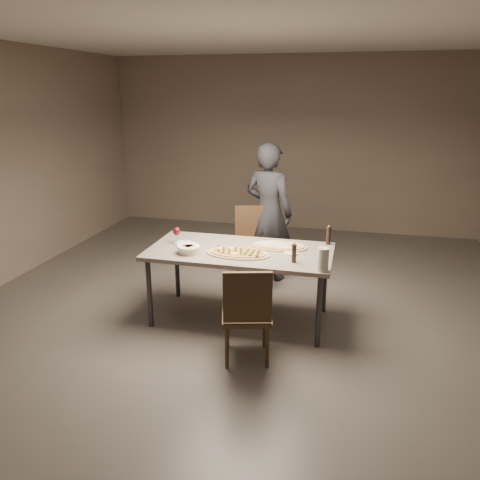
% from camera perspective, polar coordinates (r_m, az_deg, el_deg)
% --- Properties ---
extents(room, '(7.00, 7.00, 7.00)m').
position_cam_1_polar(room, '(4.43, 0.00, 6.79)').
color(room, '#5A544E').
rests_on(room, ground).
extents(dining_table, '(1.80, 0.90, 0.75)m').
position_cam_1_polar(dining_table, '(4.62, 0.00, -1.86)').
color(dining_table, gray).
rests_on(dining_table, ground).
extents(zucchini_pizza, '(0.62, 0.34, 0.05)m').
position_cam_1_polar(zucchini_pizza, '(4.46, -0.25, -1.57)').
color(zucchini_pizza, tan).
rests_on(zucchini_pizza, dining_table).
extents(ham_pizza, '(0.55, 0.31, 0.04)m').
position_cam_1_polar(ham_pizza, '(4.68, 4.84, -0.72)').
color(ham_pizza, tan).
rests_on(ham_pizza, dining_table).
extents(bread_basket, '(0.23, 0.23, 0.08)m').
position_cam_1_polar(bread_basket, '(4.52, -6.33, -0.99)').
color(bread_basket, beige).
rests_on(bread_basket, dining_table).
extents(oil_dish, '(0.13, 0.13, 0.01)m').
position_cam_1_polar(oil_dish, '(4.50, 6.21, -1.61)').
color(oil_dish, white).
rests_on(oil_dish, dining_table).
extents(pepper_mill_left, '(0.05, 0.05, 0.20)m').
position_cam_1_polar(pepper_mill_left, '(4.82, 10.73, 0.56)').
color(pepper_mill_left, black).
rests_on(pepper_mill_left, dining_table).
extents(pepper_mill_right, '(0.05, 0.05, 0.19)m').
position_cam_1_polar(pepper_mill_right, '(4.27, 6.60, -1.59)').
color(pepper_mill_right, black).
rests_on(pepper_mill_right, dining_table).
extents(carafe, '(0.10, 0.10, 0.21)m').
position_cam_1_polar(carafe, '(4.09, 10.07, -2.35)').
color(carafe, silver).
rests_on(carafe, dining_table).
extents(wine_glass, '(0.07, 0.07, 0.17)m').
position_cam_1_polar(wine_glass, '(4.82, -7.72, 0.98)').
color(wine_glass, silver).
rests_on(wine_glass, dining_table).
extents(side_plate, '(0.18, 0.18, 0.01)m').
position_cam_1_polar(side_plate, '(4.81, -6.88, -0.38)').
color(side_plate, white).
rests_on(side_plate, dining_table).
extents(chair_near, '(0.51, 0.51, 0.88)m').
position_cam_1_polar(chair_near, '(3.95, 0.86, -8.58)').
color(chair_near, '#3E2A1A').
rests_on(chair_near, ground).
extents(chair_far, '(0.55, 0.55, 0.93)m').
position_cam_1_polar(chair_far, '(5.60, 1.57, -0.17)').
color(chair_far, '#3E2A1A').
rests_on(chair_far, ground).
extents(diner, '(0.71, 0.58, 1.68)m').
position_cam_1_polar(diner, '(5.68, 3.50, 3.40)').
color(diner, black).
rests_on(diner, ground).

